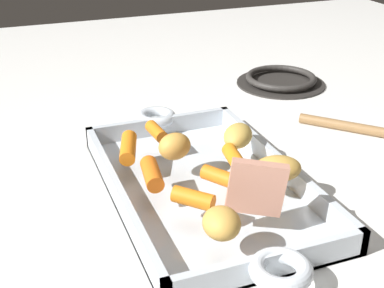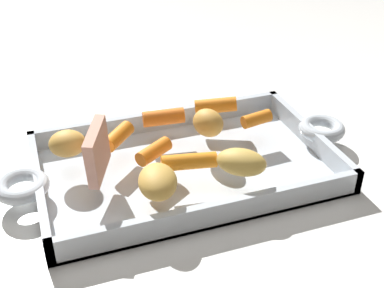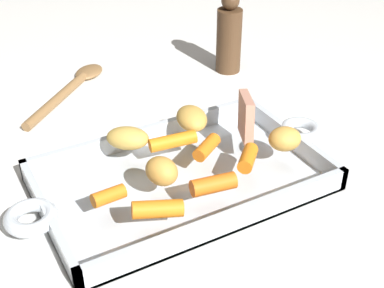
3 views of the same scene
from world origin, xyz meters
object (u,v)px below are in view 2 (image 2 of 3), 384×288
baby_carrot_center_left (164,117)px  potato_halved (208,123)px  baby_carrot_northeast (118,136)px  baby_carrot_southwest (257,119)px  baby_carrot_long (216,106)px  roast_slice_thick (97,152)px  baby_carrot_short (189,162)px  roasting_dish (185,165)px  potato_near_roast (158,181)px  baby_carrot_southeast (154,151)px  potato_whole (67,143)px  potato_golden_large (241,162)px

baby_carrot_center_left → potato_halved: 0.07m
baby_carrot_northeast → baby_carrot_southwest: size_ratio=1.17×
baby_carrot_northeast → baby_carrot_long: bearing=13.6°
roast_slice_thick → baby_carrot_short: bearing=-13.3°
roast_slice_thick → baby_carrot_center_left: roast_slice_thick is taller
baby_carrot_northeast → baby_carrot_center_left: size_ratio=0.85×
roasting_dish → potato_halved: size_ratio=10.31×
baby_carrot_short → potato_near_roast: 0.06m
baby_carrot_northeast → baby_carrot_center_left: 0.08m
baby_carrot_northeast → potato_halved: bearing=-9.2°
baby_carrot_short → baby_carrot_southeast: bearing=132.9°
baby_carrot_center_left → potato_halved: (0.05, -0.05, 0.01)m
potato_near_roast → baby_carrot_northeast: bearing=99.2°
roasting_dish → potato_whole: potato_whole is taller
baby_carrot_southwest → potato_halved: 0.07m
baby_carrot_center_left → baby_carrot_long: (0.08, 0.01, -0.00)m
baby_carrot_long → potato_whole: potato_whole is taller
baby_carrot_center_left → baby_carrot_long: size_ratio=0.96×
baby_carrot_southwest → potato_golden_large: 0.12m
baby_carrot_short → potato_halved: size_ratio=1.46×
roasting_dish → potato_golden_large: 0.09m
baby_carrot_northeast → potato_whole: 0.07m
potato_halved → roast_slice_thick: bearing=-164.8°
baby_carrot_southeast → baby_carrot_long: baby_carrot_long is taller
roasting_dish → baby_carrot_southwest: (0.11, 0.03, 0.03)m
potato_whole → baby_carrot_short: bearing=-30.7°
roasting_dish → baby_carrot_long: size_ratio=7.90×
potato_whole → potato_near_roast: bearing=-53.2°
potato_golden_large → baby_carrot_short: bearing=152.0°
potato_golden_large → baby_carrot_southeast: bearing=143.6°
potato_near_roast → baby_carrot_short: bearing=34.8°
roasting_dish → potato_whole: size_ratio=10.20×
baby_carrot_southeast → potato_golden_large: size_ratio=0.82×
baby_carrot_southeast → potato_golden_large: 0.11m
baby_carrot_northeast → potato_golden_large: potato_golden_large is taller
baby_carrot_southwest → potato_halved: size_ratio=0.91×
potato_whole → baby_carrot_long: bearing=11.2°
roasting_dish → baby_carrot_short: size_ratio=7.04×
baby_carrot_center_left → potato_whole: potato_whole is taller
baby_carrot_center_left → baby_carrot_long: bearing=6.1°
potato_halved → potato_golden_large: bearing=-86.8°
roasting_dish → potato_near_roast: potato_near_roast is taller
baby_carrot_northeast → baby_carrot_short: same height
baby_carrot_center_left → potato_near_roast: 0.16m
roast_slice_thick → baby_carrot_long: bearing=27.5°
potato_near_roast → potato_halved: bearing=45.5°
roasting_dish → baby_carrot_short: bearing=-102.0°
baby_carrot_long → potato_halved: size_ratio=1.30×
potato_near_roast → baby_carrot_southeast: bearing=77.9°
baby_carrot_southwest → baby_carrot_long: (-0.04, 0.05, 0.00)m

